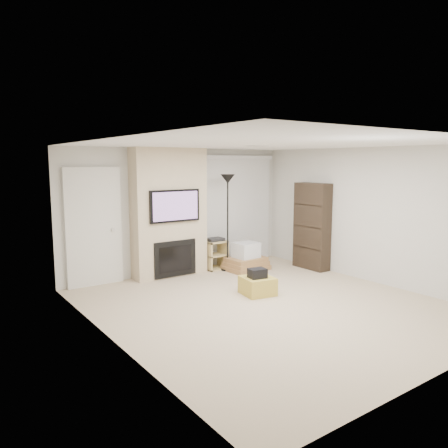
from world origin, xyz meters
TOP-DOWN VIEW (x-y plane):
  - floor at (0.00, 0.00)m, footprint 5.00×5.50m
  - ceiling at (0.00, 0.00)m, footprint 5.00×5.50m
  - wall_back at (0.00, 2.75)m, footprint 5.00×0.00m
  - wall_left at (-2.50, 0.00)m, footprint 0.00×5.50m
  - wall_right at (2.50, 0.00)m, footprint 0.00×5.50m
  - hvac_vent at (0.40, 0.80)m, footprint 0.35×0.18m
  - ottoman at (0.23, 0.54)m, footprint 0.58×0.58m
  - black_bag at (0.19, 0.51)m, footprint 0.31×0.26m
  - fireplace_wall at (-0.35, 2.54)m, footprint 1.50×0.47m
  - entry_door at (-1.80, 2.71)m, footprint 1.02×0.11m
  - vertical_blinds at (1.40, 2.70)m, footprint 1.98×0.10m
  - floor_lamp at (0.82, 2.22)m, footprint 0.29×0.29m
  - av_stand at (0.65, 2.44)m, footprint 0.45×0.38m
  - box_stack at (1.14, 2.01)m, footprint 0.89×0.70m
  - bookshelf at (2.34, 1.31)m, footprint 0.30×0.80m

SIDE VIEW (x-z plane):
  - floor at x=0.00m, z-range 0.00..0.00m
  - ottoman at x=0.23m, z-range 0.00..0.30m
  - box_stack at x=1.14m, z-range -0.07..0.51m
  - av_stand at x=0.65m, z-range 0.02..0.68m
  - black_bag at x=0.19m, z-range 0.30..0.46m
  - bookshelf at x=2.34m, z-range 0.00..1.80m
  - entry_door at x=-1.80m, z-range -0.02..2.12m
  - fireplace_wall at x=-0.35m, z-range -0.01..2.49m
  - wall_back at x=0.00m, z-range 0.00..2.50m
  - wall_left at x=-2.50m, z-range 0.00..2.50m
  - wall_right at x=2.50m, z-range 0.00..2.50m
  - vertical_blinds at x=1.40m, z-range 0.09..2.46m
  - floor_lamp at x=0.82m, z-range 0.57..2.55m
  - hvac_vent at x=0.40m, z-range 2.49..2.50m
  - ceiling at x=0.00m, z-range 2.50..2.50m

